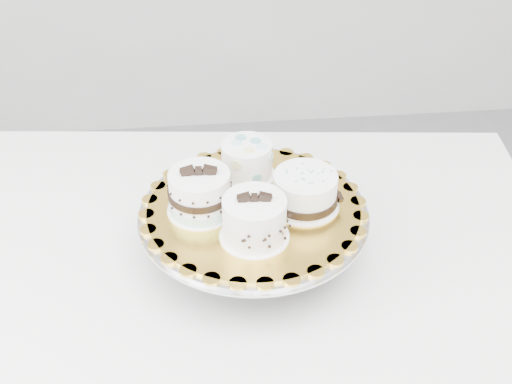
{
  "coord_description": "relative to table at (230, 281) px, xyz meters",
  "views": [
    {
      "loc": [
        0.03,
        -0.79,
        1.52
      ],
      "look_at": [
        0.12,
        0.03,
        0.9
      ],
      "focal_mm": 45.0,
      "sensor_mm": 36.0,
      "label": 1
    }
  ],
  "objects": [
    {
      "name": "cake_banded",
      "position": [
        -0.04,
        -0.02,
        0.22
      ],
      "size": [
        0.11,
        0.11,
        0.09
      ],
      "rotation": [
        0.0,
        0.0,
        -0.03
      ],
      "color": "white",
      "rests_on": "cake_board"
    },
    {
      "name": "cake_swirl",
      "position": [
        0.04,
        -0.1,
        0.22
      ],
      "size": [
        0.11,
        0.11,
        0.09
      ],
      "rotation": [
        0.0,
        0.0,
        -0.05
      ],
      "color": "white",
      "rests_on": "cake_board"
    },
    {
      "name": "cake_dots",
      "position": [
        0.04,
        0.07,
        0.22
      ],
      "size": [
        0.12,
        0.12,
        0.07
      ],
      "rotation": [
        0.0,
        0.0,
        -0.41
      ],
      "color": "white",
      "rests_on": "cake_board"
    },
    {
      "name": "cake_ribbon",
      "position": [
        0.13,
        -0.02,
        0.22
      ],
      "size": [
        0.13,
        0.13,
        0.06
      ],
      "rotation": [
        0.0,
        0.0,
        0.25
      ],
      "color": "white",
      "rests_on": "cake_board"
    },
    {
      "name": "cake_board",
      "position": [
        0.04,
        -0.02,
        0.19
      ],
      "size": [
        0.42,
        0.42,
        0.01
      ],
      "primitive_type": "cylinder",
      "rotation": [
        0.0,
        0.0,
        0.2
      ],
      "color": "gold",
      "rests_on": "cake_stand"
    },
    {
      "name": "cake_stand",
      "position": [
        0.04,
        -0.02,
        0.15
      ],
      "size": [
        0.39,
        0.39,
        0.1
      ],
      "color": "gray",
      "rests_on": "table"
    },
    {
      "name": "table",
      "position": [
        0.0,
        0.0,
        0.0
      ],
      "size": [
        1.27,
        0.92,
        0.75
      ],
      "rotation": [
        0.0,
        0.0,
        -0.1
      ],
      "color": "white",
      "rests_on": "floor"
    }
  ]
}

